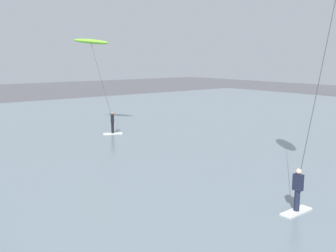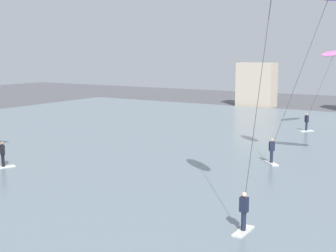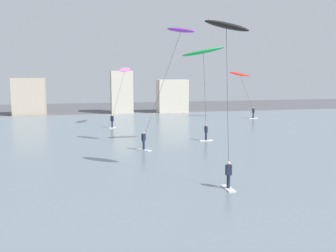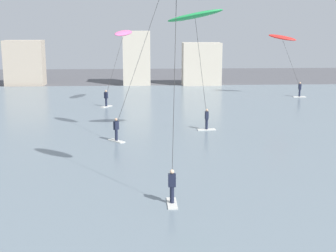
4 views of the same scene
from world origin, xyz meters
The scene contains 1 object.
kitesurfer_lime centered at (-18.65, 16.39, 6.28)m, with size 4.85×2.41×7.14m.
Camera 1 is at (8.65, 2.43, 5.66)m, focal length 41.37 mm.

